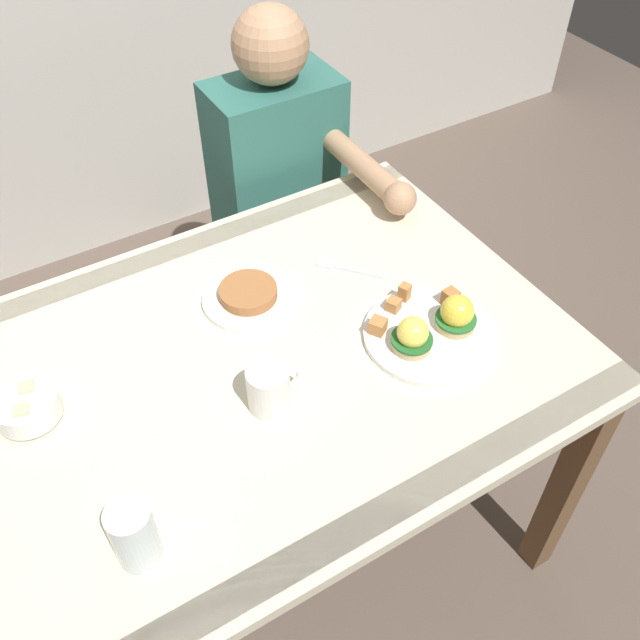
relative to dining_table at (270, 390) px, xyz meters
The scene contains 9 objects.
ground_plane 0.63m from the dining_table, ahead, with size 6.00×6.00×0.00m, color brown.
dining_table is the anchor object (origin of this frame).
eggs_benedict_plate 0.36m from the dining_table, 22.00° to the right, with size 0.27×0.27×0.09m.
fruit_bowl 0.47m from the dining_table, 167.99° to the left, with size 0.12×0.12×0.06m.
coffee_mug 0.20m from the dining_table, 114.21° to the right, with size 0.11×0.08×0.09m.
fork 0.33m from the dining_table, 26.98° to the left, with size 0.11×0.13×0.00m.
water_glass_near 0.48m from the dining_table, 144.06° to the right, with size 0.07×0.07×0.13m.
side_plate 0.21m from the dining_table, 75.14° to the left, with size 0.20×0.20×0.04m.
diner_person 0.70m from the dining_table, 58.59° to the left, with size 0.34×0.54×1.14m.
Camera 1 is at (-0.39, -0.84, 1.79)m, focal length 39.56 mm.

